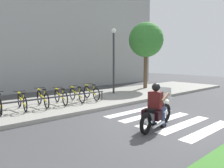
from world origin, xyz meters
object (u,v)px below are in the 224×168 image
bicycle_5 (91,92)px  bike_rack (58,97)px  street_lamp (114,55)px  bicycle_1 (22,101)px  bicycle_4 (77,94)px  tree_near_rack (146,40)px  bicycle_2 (43,98)px  bicycle_3 (61,96)px  motorcycle (157,113)px  rider (156,102)px

bicycle_5 → bike_rack: (-2.17, -0.55, 0.06)m
street_lamp → bicycle_1: bearing=-172.3°
bicycle_1 → bicycle_4: bearing=-0.0°
bicycle_4 → tree_near_rack: 7.37m
bicycle_2 → street_lamp: street_lamp is taller
street_lamp → bike_rack: bearing=-163.3°
bicycle_3 → bike_rack: size_ratio=0.33×
bicycle_2 → tree_near_rack: tree_near_rack is taller
bicycle_3 → bicycle_4: bicycle_4 is taller
bicycle_1 → street_lamp: (5.69, 0.77, 1.98)m
bike_rack → bicycle_4: bearing=23.1°
bicycle_2 → bicycle_3: bicycle_2 is taller
motorcycle → bicycle_1: motorcycle is taller
bicycle_2 → bike_rack: bicycle_2 is taller
rider → bicycle_1: size_ratio=0.86×
bike_rack → tree_near_rack: bearing=12.3°
bicycle_2 → bike_rack: (0.43, -0.55, 0.06)m
motorcycle → tree_near_rack: (6.59, 5.94, 3.13)m
tree_near_rack → street_lamp: bearing=-173.5°
rider → bicycle_3: bearing=99.3°
bicycle_1 → street_lamp: 6.08m
motorcycle → bicycle_4: 4.77m
rider → bicycle_2: bearing=109.0°
rider → bicycle_2: rider is taller
rider → bike_rack: (-1.21, 4.23, -0.26)m
rider → tree_near_rack: bearing=41.7°
rider → bicycle_2: 5.07m
bicycle_4 → tree_near_rack: size_ratio=0.35×
tree_near_rack → motorcycle: bearing=-138.0°
motorcycle → bicycle_5: bearing=79.6°
tree_near_rack → bicycle_1: bearing=-172.8°
rider → bicycle_1: rider is taller
bike_rack → bicycle_3: bearing=52.0°
rider → bicycle_5: 4.89m
motorcycle → street_lamp: street_lamp is taller
bicycle_4 → bicycle_5: size_ratio=1.03×
street_lamp → bicycle_2: bearing=-171.0°
bicycle_1 → bicycle_4: (2.60, -0.00, 0.01)m
rider → street_lamp: street_lamp is taller
bicycle_5 → tree_near_rack: tree_near_rack is taller
street_lamp → bicycle_5: bearing=-161.0°
motorcycle → bicycle_2: bearing=109.9°
rider → bike_rack: rider is taller
bicycle_5 → tree_near_rack: size_ratio=0.34×
bicycle_2 → tree_near_rack: bearing=8.0°
bicycle_4 → bike_rack: bearing=-156.9°
bicycle_3 → motorcycle: bearing=-79.8°
rider → bicycle_3: 4.86m
motorcycle → rider: 0.38m
motorcycle → rider: size_ratio=1.51×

